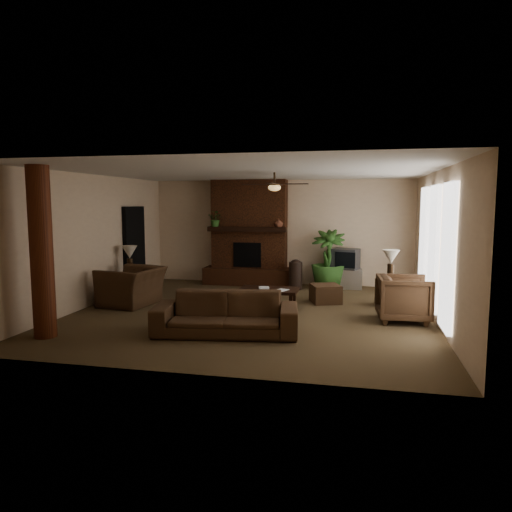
% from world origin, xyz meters
% --- Properties ---
extents(room_shell, '(7.00, 7.00, 7.00)m').
position_xyz_m(room_shell, '(0.00, 0.00, 1.40)').
color(room_shell, brown).
rests_on(room_shell, ground).
extents(fireplace, '(2.40, 0.70, 2.80)m').
position_xyz_m(fireplace, '(-0.80, 3.22, 1.16)').
color(fireplace, '#552A16').
rests_on(fireplace, ground).
extents(windows, '(0.08, 3.65, 2.35)m').
position_xyz_m(windows, '(3.45, 0.20, 1.35)').
color(windows, white).
rests_on(windows, ground).
extents(log_column, '(0.36, 0.36, 2.80)m').
position_xyz_m(log_column, '(-2.95, -2.40, 1.40)').
color(log_column, brown).
rests_on(log_column, ground).
extents(doorway, '(0.10, 1.00, 2.10)m').
position_xyz_m(doorway, '(-3.44, 1.80, 1.05)').
color(doorway, black).
rests_on(doorway, ground).
extents(ceiling_fan, '(1.35, 1.35, 0.37)m').
position_xyz_m(ceiling_fan, '(0.40, 0.30, 2.53)').
color(ceiling_fan, '#2E2014').
rests_on(ceiling_fan, ceiling).
extents(sofa, '(2.47, 1.04, 0.94)m').
position_xyz_m(sofa, '(-0.08, -1.61, 0.47)').
color(sofa, '#4A321F').
rests_on(sofa, ground).
extents(armchair_left, '(0.96, 1.33, 1.08)m').
position_xyz_m(armchair_left, '(-2.69, 0.15, 0.54)').
color(armchair_left, '#4A321F').
rests_on(armchair_left, ground).
extents(armchair_right, '(0.92, 0.97, 0.94)m').
position_xyz_m(armchair_right, '(2.92, -0.08, 0.47)').
color(armchair_right, '#4A321F').
rests_on(armchair_right, ground).
extents(coffee_table, '(1.20, 0.70, 0.43)m').
position_xyz_m(coffee_table, '(0.28, 0.37, 0.37)').
color(coffee_table, black).
rests_on(coffee_table, ground).
extents(ottoman, '(0.77, 0.77, 0.40)m').
position_xyz_m(ottoman, '(1.39, 1.25, 0.20)').
color(ottoman, '#4A321F').
rests_on(ottoman, ground).
extents(tv_stand, '(0.87, 0.53, 0.50)m').
position_xyz_m(tv_stand, '(1.76, 3.15, 0.25)').
color(tv_stand, silver).
rests_on(tv_stand, ground).
extents(tv, '(0.77, 0.69, 0.52)m').
position_xyz_m(tv, '(1.76, 3.14, 0.76)').
color(tv, '#3D3D3F').
rests_on(tv, tv_stand).
extents(floor_vase, '(0.34, 0.34, 0.77)m').
position_xyz_m(floor_vase, '(0.53, 2.68, 0.43)').
color(floor_vase, black).
rests_on(floor_vase, ground).
extents(floor_plant, '(0.91, 1.55, 0.85)m').
position_xyz_m(floor_plant, '(1.32, 2.94, 0.42)').
color(floor_plant, '#335D25').
rests_on(floor_plant, ground).
extents(side_table_left, '(0.63, 0.63, 0.55)m').
position_xyz_m(side_table_left, '(-3.15, 0.97, 0.28)').
color(side_table_left, black).
rests_on(side_table_left, ground).
extents(lamp_left, '(0.36, 0.36, 0.65)m').
position_xyz_m(lamp_left, '(-3.15, 0.98, 1.00)').
color(lamp_left, '#2E2014').
rests_on(lamp_left, side_table_left).
extents(side_table_right, '(0.59, 0.59, 0.55)m').
position_xyz_m(side_table_right, '(2.75, 1.26, 0.28)').
color(side_table_right, black).
rests_on(side_table_right, ground).
extents(lamp_right, '(0.41, 0.41, 0.65)m').
position_xyz_m(lamp_right, '(2.76, 1.27, 1.00)').
color(lamp_right, '#2E2014').
rests_on(lamp_right, side_table_right).
extents(mantel_plant, '(0.50, 0.52, 0.33)m').
position_xyz_m(mantel_plant, '(-1.64, 2.92, 1.72)').
color(mantel_plant, '#335D25').
rests_on(mantel_plant, fireplace).
extents(mantel_vase, '(0.27, 0.27, 0.22)m').
position_xyz_m(mantel_vase, '(0.05, 3.01, 1.67)').
color(mantel_vase, brown).
rests_on(mantel_vase, fireplace).
extents(book_a, '(0.22, 0.07, 0.29)m').
position_xyz_m(book_a, '(0.08, 0.31, 0.57)').
color(book_a, '#999999').
rests_on(book_a, coffee_table).
extents(book_b, '(0.20, 0.11, 0.29)m').
position_xyz_m(book_b, '(0.48, 0.22, 0.58)').
color(book_b, '#999999').
rests_on(book_b, coffee_table).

